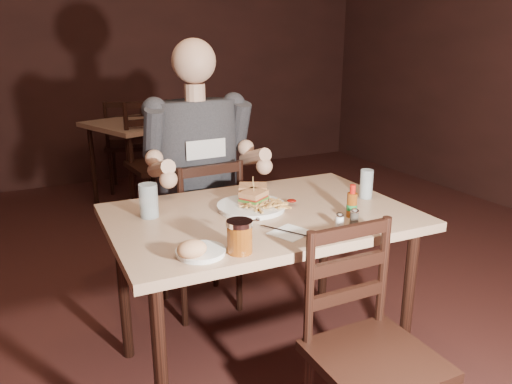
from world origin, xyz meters
name	(u,v)px	position (x,y,z in m)	size (l,w,h in m)	color
room_shell	(264,60)	(0.00, 0.00, 1.40)	(7.00, 7.00, 7.00)	black
main_table	(261,229)	(-0.08, -0.12, 0.69)	(1.30, 0.89, 0.77)	tan
bg_table	(141,132)	(0.07, 2.49, 0.68)	(1.02, 1.02, 0.77)	tan
chair_far	(199,234)	(-0.12, 0.54, 0.44)	(0.41, 0.45, 0.88)	black
chair_near	(376,359)	(0.02, -0.80, 0.44)	(0.40, 0.44, 0.87)	black
bg_chair_far	(128,145)	(0.07, 3.04, 0.46)	(0.42, 0.46, 0.91)	black
bg_chair_near	(159,165)	(0.07, 1.94, 0.50)	(0.46, 0.50, 0.99)	black
diner	(200,142)	(-0.12, 0.48, 0.97)	(0.60, 0.47, 1.03)	#35343A
dinner_plate	(251,207)	(-0.09, -0.06, 0.78)	(0.29, 0.29, 0.02)	white
sandwich_left	(253,186)	(-0.04, 0.04, 0.84)	(0.13, 0.10, 0.11)	tan
sandwich_right	(254,194)	(-0.08, -0.05, 0.84)	(0.11, 0.09, 0.10)	tan
fries_pile	(265,205)	(-0.06, -0.13, 0.80)	(0.22, 0.16, 0.04)	tan
ketchup_dollop	(292,201)	(0.09, -0.10, 0.79)	(0.04, 0.04, 0.01)	maroon
glass_left	(149,201)	(-0.52, 0.04, 0.84)	(0.08, 0.08, 0.14)	silver
glass_right	(366,184)	(0.46, -0.16, 0.84)	(0.06, 0.06, 0.14)	silver
hot_sauce	(352,201)	(0.24, -0.34, 0.84)	(0.04, 0.04, 0.14)	brown
salt_shaker	(339,221)	(0.12, -0.42, 0.80)	(0.03, 0.03, 0.06)	white
pepper_shaker	(354,217)	(0.19, -0.42, 0.80)	(0.03, 0.03, 0.06)	#38332D
syrup_dispenser	(240,237)	(-0.33, -0.45, 0.83)	(0.09, 0.09, 0.12)	brown
napkin	(290,233)	(-0.08, -0.38, 0.77)	(0.14, 0.13, 0.00)	white
knife	(283,231)	(-0.10, -0.36, 0.78)	(0.01, 0.21, 0.00)	silver
fork	(339,227)	(0.11, -0.43, 0.78)	(0.01, 0.18, 0.01)	silver
side_plate	(201,253)	(-0.46, -0.41, 0.78)	(0.17, 0.17, 0.01)	white
bread_roll	(192,249)	(-0.51, -0.45, 0.81)	(0.10, 0.08, 0.06)	tan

